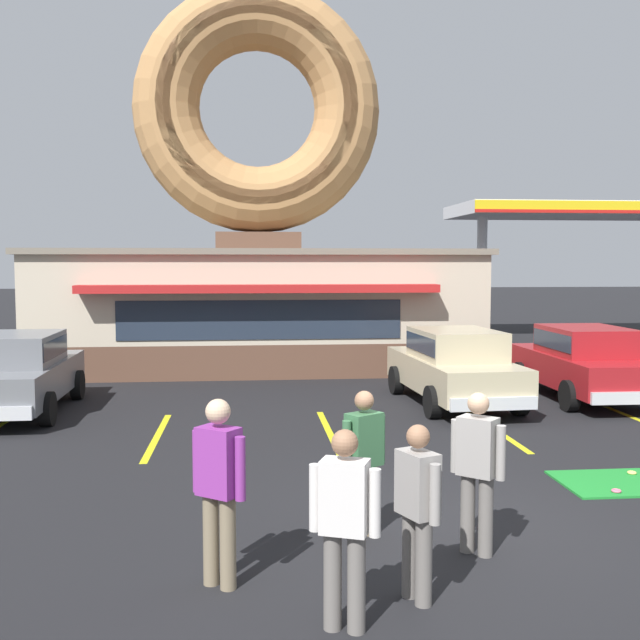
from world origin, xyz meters
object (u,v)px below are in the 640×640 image
Objects in this scene: car_champagne at (454,364)px; pedestrian_leather_jacket_man at (219,482)px; car_red at (584,360)px; pedestrian_clipboard_woman at (345,520)px; pedestrian_hooded_kid at (417,505)px; car_grey at (17,370)px; pedestrian_blue_sweater_man at (477,465)px; trash_bin at (6,364)px; pedestrian_beanie_man at (364,457)px.

pedestrian_leather_jacket_man is at bearing -118.39° from car_champagne.
car_red is 2.74× the size of pedestrian_clipboard_woman.
car_red is 2.87× the size of pedestrian_hooded_kid.
car_grey is 11.94m from car_red.
pedestrian_clipboard_woman is (-6.57, -9.80, 0.05)m from car_red.
pedestrian_blue_sweater_man reaches higher than car_red.
pedestrian_clipboard_woman is (1.05, -0.94, -0.06)m from pedestrian_leather_jacket_man.
car_red is 4.69× the size of trash_bin.
pedestrian_clipboard_woman is (-0.71, -0.47, 0.05)m from pedestrian_hooded_kid.
pedestrian_blue_sweater_man is at bearing 49.49° from pedestrian_hooded_kid.
car_red is 2.72× the size of pedestrian_blue_sweater_man.
pedestrian_clipboard_woman is 2.12m from pedestrian_beanie_man.
car_champagne is 3.02m from car_red.
car_grey reaches higher than pedestrian_hooded_kid.
pedestrian_beanie_man is 1.66× the size of trash_bin.
car_red is at bearing 59.01° from pedestrian_blue_sweater_man.
pedestrian_beanie_man is (-6.09, -7.74, 0.02)m from car_red.
car_red is 13.66m from trash_bin.
pedestrian_leather_jacket_man is 1.41m from pedestrian_clipboard_woman.
pedestrian_leather_jacket_man is at bearing -64.95° from trash_bin.
trash_bin is (-6.70, 13.04, -0.43)m from pedestrian_clipboard_woman.
pedestrian_beanie_man is at bearing -128.19° from car_red.
trash_bin is (-1.34, 3.64, -0.37)m from car_grey.
pedestrian_beanie_man is 13.13m from trash_bin.
car_grey is 3.90m from trash_bin.
pedestrian_beanie_man reaches higher than car_red.
car_champagne is 8.24m from pedestrian_blue_sweater_man.
car_champagne is 2.64× the size of pedestrian_leather_jacket_man.
trash_bin is (-7.41, 12.57, -0.38)m from pedestrian_hooded_kid.
trash_bin is (-13.27, 3.24, -0.37)m from car_red.
pedestrian_blue_sweater_man is at bearing -28.73° from pedestrian_beanie_man.
trash_bin is (-10.27, 3.58, -0.37)m from car_champagne.
car_champagne is 2.88× the size of pedestrian_beanie_man.
pedestrian_leather_jacket_man is at bearing -168.45° from pedestrian_blue_sweater_man.
trash_bin is at bearing 160.78° from car_champagne.
pedestrian_blue_sweater_man is at bearing 11.55° from pedestrian_leather_jacket_man.
car_champagne is at bearing 67.39° from pedestrian_beanie_man.
car_champagne is at bearing -19.22° from trash_bin.
pedestrian_hooded_kid is (-0.85, -1.00, -0.06)m from pedestrian_blue_sweater_man.
pedestrian_leather_jacket_man is (-2.61, -0.53, 0.05)m from pedestrian_blue_sweater_man.
car_champagne is at bearing 72.40° from pedestrian_hooded_kid.
pedestrian_hooded_kid is 1.61m from pedestrian_beanie_man.
pedestrian_leather_jacket_man is at bearing -62.98° from car_grey.
pedestrian_hooded_kid is at bearing 33.67° from pedestrian_clipboard_woman.
car_champagne is 2.77× the size of pedestrian_blue_sweater_man.
pedestrian_clipboard_woman reaches higher than pedestrian_beanie_man.
car_champagne is at bearing 69.37° from pedestrian_clipboard_woman.
pedestrian_hooded_kid is (6.07, -8.93, 0.00)m from car_grey.
car_grey and car_champagne have the same top height.
pedestrian_leather_jacket_man is 1.09× the size of pedestrian_beanie_man.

